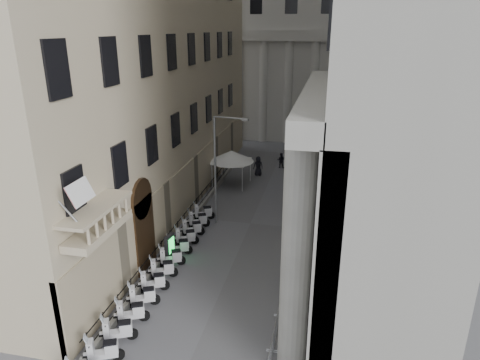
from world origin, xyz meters
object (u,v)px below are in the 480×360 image
object	(u,v)px
street_lamp	(219,162)
info_kiosk	(170,247)
security_tent	(231,156)
pedestrian_b	(281,160)
pedestrian_a	(289,176)

from	to	relation	value
street_lamp	info_kiosk	world-z (taller)	street_lamp
security_tent	street_lamp	size ratio (longest dim) A/B	0.50
info_kiosk	pedestrian_b	world-z (taller)	info_kiosk
street_lamp	security_tent	bearing A→B (deg)	107.87
security_tent	pedestrian_a	world-z (taller)	security_tent
info_kiosk	pedestrian_a	distance (m)	15.69
security_tent	info_kiosk	size ratio (longest dim) A/B	2.31
pedestrian_a	pedestrian_b	xyz separation A→B (m)	(-1.37, 5.12, -0.15)
info_kiosk	pedestrian_a	world-z (taller)	pedestrian_a
info_kiosk	pedestrian_b	size ratio (longest dim) A/B	1.10
security_tent	pedestrian_a	xyz separation A→B (m)	(5.22, 0.67, -1.75)
info_kiosk	pedestrian_b	bearing A→B (deg)	86.17
pedestrian_a	pedestrian_b	world-z (taller)	pedestrian_a
info_kiosk	pedestrian_a	bearing A→B (deg)	77.19
street_lamp	info_kiosk	size ratio (longest dim) A/B	4.62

